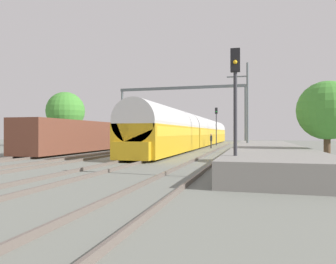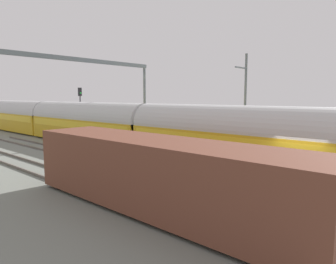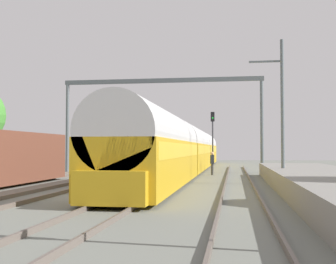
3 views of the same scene
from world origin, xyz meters
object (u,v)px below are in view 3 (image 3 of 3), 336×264
railway_signal_far (213,133)px  catenary_gantry (161,101)px  passenger_train (188,149)px  person_crossing (212,161)px

railway_signal_far → catenary_gantry: (-3.99, -5.70, 2.46)m
railway_signal_far → catenary_gantry: bearing=-125.0°
passenger_train → railway_signal_far: (1.92, 3.95, 1.49)m
passenger_train → person_crossing: passenger_train is taller
catenary_gantry → railway_signal_far: bearing=55.0°
railway_signal_far → passenger_train: bearing=-115.9°
railway_signal_far → catenary_gantry: catenary_gantry is taller
railway_signal_far → catenary_gantry: 7.38m
passenger_train → catenary_gantry: size_ratio=2.92×
person_crossing → railway_signal_far: bearing=171.6°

